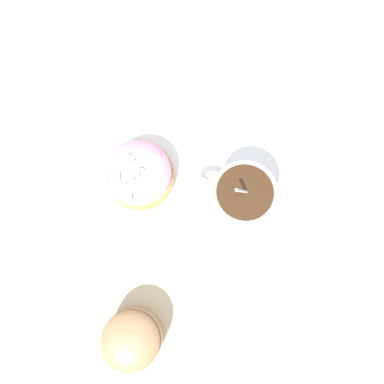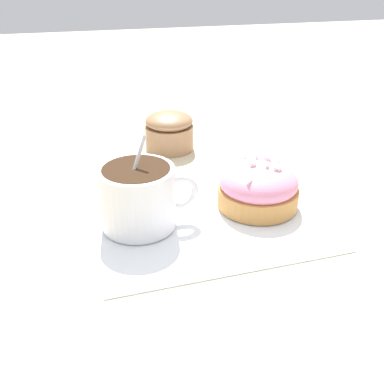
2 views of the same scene
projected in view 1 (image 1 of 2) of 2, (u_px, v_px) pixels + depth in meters
The scene contains 5 objects.
ground_plane at pixel (186, 192), 0.55m from camera, with size 3.00×3.00×0.00m, color #C6B793.
paper_napkin at pixel (186, 192), 0.55m from camera, with size 0.27×0.25×0.00m.
coffee_cup at pixel (241, 197), 0.51m from camera, with size 0.11×0.08×0.11m.
frosted_pastry at pixel (137, 177), 0.53m from camera, with size 0.10×0.10×0.06m.
sugar_bowl at pixel (132, 339), 0.48m from camera, with size 0.08×0.08×0.06m.
Camera 1 is at (-0.04, 0.11, 0.54)m, focal length 35.00 mm.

